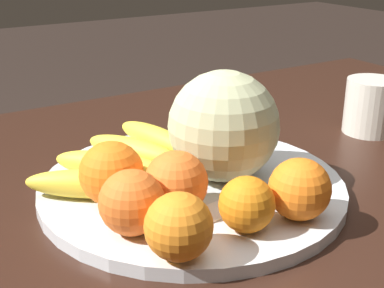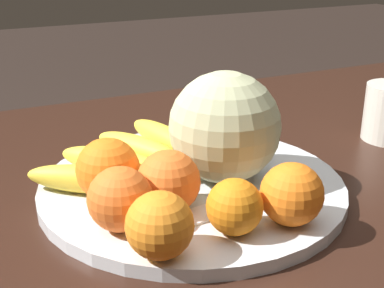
# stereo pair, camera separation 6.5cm
# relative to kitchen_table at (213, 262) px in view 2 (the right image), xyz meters

# --- Properties ---
(kitchen_table) EXTENTS (1.49, 0.96, 0.73)m
(kitchen_table) POSITION_rel_kitchen_table_xyz_m (0.00, 0.00, 0.00)
(kitchen_table) COLOR black
(kitchen_table) RESTS_ON ground_plane
(fruit_bowl) EXTENTS (0.38, 0.38, 0.02)m
(fruit_bowl) POSITION_rel_kitchen_table_xyz_m (0.02, -0.03, 0.10)
(fruit_bowl) COLOR silver
(fruit_bowl) RESTS_ON kitchen_table
(melon) EXTENTS (0.14, 0.14, 0.14)m
(melon) POSITION_rel_kitchen_table_xyz_m (-0.02, -0.02, 0.17)
(melon) COLOR #B2B789
(melon) RESTS_ON fruit_bowl
(banana_bunch) EXTENTS (0.24, 0.23, 0.04)m
(banana_bunch) POSITION_rel_kitchen_table_xyz_m (0.08, -0.10, 0.12)
(banana_bunch) COLOR #473819
(banana_bunch) RESTS_ON fruit_bowl
(orange_front_left) EXTENTS (0.07, 0.07, 0.07)m
(orange_front_left) POSITION_rel_kitchen_table_xyz_m (0.07, 0.03, 0.14)
(orange_front_left) COLOR orange
(orange_front_left) RESTS_ON fruit_bowl
(orange_front_right) EXTENTS (0.07, 0.07, 0.07)m
(orange_front_right) POSITION_rel_kitchen_table_xyz_m (0.12, -0.03, 0.14)
(orange_front_right) COLOR orange
(orange_front_right) RESTS_ON fruit_bowl
(orange_mid_center) EXTENTS (0.07, 0.07, 0.07)m
(orange_mid_center) POSITION_rel_kitchen_table_xyz_m (0.13, 0.04, 0.14)
(orange_mid_center) COLOR orange
(orange_mid_center) RESTS_ON fruit_bowl
(orange_back_left) EXTENTS (0.06, 0.06, 0.06)m
(orange_back_left) POSITION_rel_kitchen_table_xyz_m (0.03, 0.10, 0.14)
(orange_back_left) COLOR orange
(orange_back_left) RESTS_ON fruit_bowl
(orange_back_right) EXTENTS (0.07, 0.07, 0.07)m
(orange_back_right) POSITION_rel_kitchen_table_xyz_m (0.11, 0.11, 0.14)
(orange_back_right) COLOR orange
(orange_back_right) RESTS_ON fruit_bowl
(orange_top_small) EXTENTS (0.07, 0.07, 0.07)m
(orange_top_small) POSITION_rel_kitchen_table_xyz_m (-0.03, 0.11, 0.14)
(orange_top_small) COLOR orange
(orange_top_small) RESTS_ON fruit_bowl
(produce_tag) EXTENTS (0.08, 0.04, 0.00)m
(produce_tag) POSITION_rel_kitchen_table_xyz_m (0.03, 0.05, 0.11)
(produce_tag) COLOR white
(produce_tag) RESTS_ON fruit_bowl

